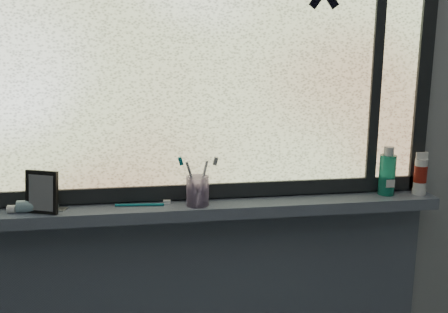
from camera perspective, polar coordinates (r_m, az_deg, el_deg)
name	(u,v)px	position (r m, az deg, el deg)	size (l,w,h in m)	color
wall_back	(203,132)	(1.71, -2.44, 2.81)	(3.00, 0.01, 2.50)	#9EA3A8
windowsill	(206,209)	(1.70, -2.10, -5.97)	(1.62, 0.14, 0.04)	slate
window_pane	(203,49)	(1.66, -2.45, 12.23)	(1.50, 0.01, 1.00)	silver
frame_bottom	(204,190)	(1.73, -2.29, -3.89)	(1.60, 0.03, 0.05)	black
frame_right	(425,48)	(1.90, 22.01, 11.40)	(0.05, 0.03, 1.10)	black
frame_mullion	(378,48)	(1.82, 17.14, 11.73)	(0.04, 0.03, 1.00)	black
vanity_mirror	(42,192)	(1.68, -20.11, -3.83)	(0.11, 0.05, 0.14)	black
toothpaste_tube	(36,206)	(1.71, -20.71, -5.29)	(0.22, 0.05, 0.04)	silver
toothbrush_cup	(198,191)	(1.66, -3.03, -3.95)	(0.07, 0.07, 0.10)	#B093C3
toothbrush_lying	(140,204)	(1.68, -9.62, -5.39)	(0.20, 0.02, 0.01)	#0E737E
mouthwash_bottle	(387,171)	(1.85, 18.17, -1.56)	(0.06, 0.06, 0.14)	#1B9076
cream_tube	(421,172)	(1.90, 21.55, -1.66)	(0.04, 0.04, 0.11)	silver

